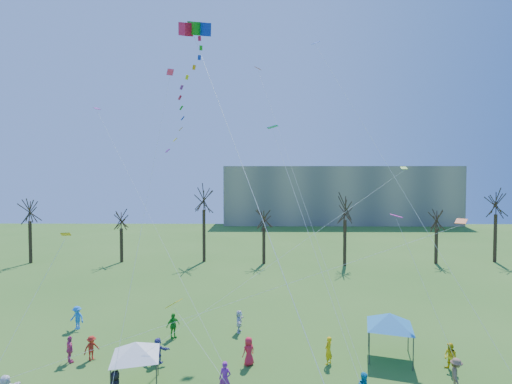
{
  "coord_description": "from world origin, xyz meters",
  "views": [
    {
      "loc": [
        1.06,
        -13.3,
        11.64
      ],
      "look_at": [
        0.86,
        5.0,
        11.0
      ],
      "focal_mm": 25.0,
      "sensor_mm": 36.0,
      "label": 1
    }
  ],
  "objects_px": {
    "big_box_kite": "(190,95)",
    "canopy_tent_blue": "(390,320)",
    "canopy_tent_white": "(136,349)",
    "distant_building": "(338,195)"
  },
  "relations": [
    {
      "from": "big_box_kite",
      "to": "canopy_tent_blue",
      "type": "height_order",
      "value": "big_box_kite"
    },
    {
      "from": "canopy_tent_blue",
      "to": "canopy_tent_white",
      "type": "bearing_deg",
      "value": -166.72
    },
    {
      "from": "distant_building",
      "to": "big_box_kite",
      "type": "height_order",
      "value": "big_box_kite"
    },
    {
      "from": "big_box_kite",
      "to": "canopy_tent_blue",
      "type": "xyz_separation_m",
      "value": [
        12.92,
        0.14,
        -14.5
      ]
    },
    {
      "from": "distant_building",
      "to": "big_box_kite",
      "type": "relative_size",
      "value": 2.4
    },
    {
      "from": "canopy_tent_white",
      "to": "canopy_tent_blue",
      "type": "relative_size",
      "value": 0.9
    },
    {
      "from": "distant_building",
      "to": "canopy_tent_white",
      "type": "distance_m",
      "value": 81.06
    },
    {
      "from": "distant_building",
      "to": "canopy_tent_white",
      "type": "relative_size",
      "value": 17.55
    },
    {
      "from": "canopy_tent_white",
      "to": "canopy_tent_blue",
      "type": "xyz_separation_m",
      "value": [
        15.36,
        3.62,
        0.26
      ]
    },
    {
      "from": "big_box_kite",
      "to": "canopy_tent_white",
      "type": "bearing_deg",
      "value": -125.07
    }
  ]
}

